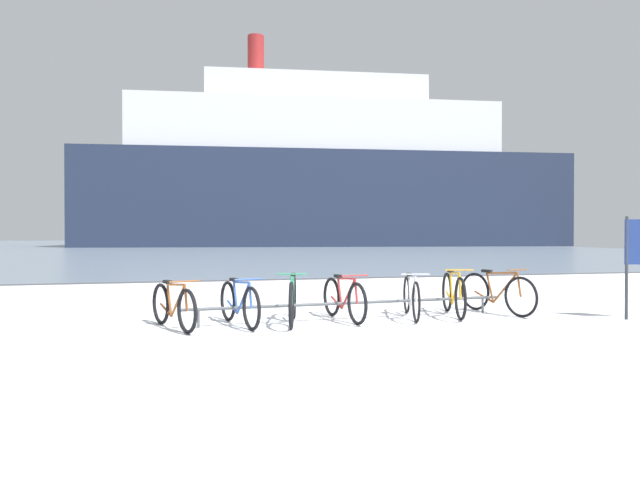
{
  "coord_description": "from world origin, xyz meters",
  "views": [
    {
      "loc": [
        -1.34,
        -6.84,
        1.43
      ],
      "look_at": [
        1.03,
        2.93,
        1.31
      ],
      "focal_mm": 30.77,
      "sensor_mm": 36.0,
      "label": 1
    }
  ],
  "objects_px": {
    "bicycle_3": "(344,299)",
    "ferry_ship": "(324,177)",
    "bicycle_0": "(173,306)",
    "bicycle_5": "(453,294)",
    "bicycle_4": "(411,297)",
    "bicycle_1": "(239,303)",
    "bicycle_6": "(497,293)",
    "bicycle_2": "(293,300)"
  },
  "relations": [
    {
      "from": "bicycle_2",
      "to": "bicycle_6",
      "type": "relative_size",
      "value": 1.0
    },
    {
      "from": "bicycle_0",
      "to": "bicycle_3",
      "type": "height_order",
      "value": "bicycle_3"
    },
    {
      "from": "bicycle_3",
      "to": "ferry_ship",
      "type": "xyz_separation_m",
      "value": [
        13.16,
        54.19,
        7.82
      ]
    },
    {
      "from": "bicycle_6",
      "to": "ferry_ship",
      "type": "distance_m",
      "value": 55.62
    },
    {
      "from": "bicycle_0",
      "to": "ferry_ship",
      "type": "distance_m",
      "value": 57.18
    },
    {
      "from": "bicycle_0",
      "to": "bicycle_6",
      "type": "bearing_deg",
      "value": 2.77
    },
    {
      "from": "bicycle_0",
      "to": "bicycle_2",
      "type": "relative_size",
      "value": 0.92
    },
    {
      "from": "bicycle_2",
      "to": "ferry_ship",
      "type": "distance_m",
      "value": 56.66
    },
    {
      "from": "bicycle_6",
      "to": "ferry_ship",
      "type": "height_order",
      "value": "ferry_ship"
    },
    {
      "from": "bicycle_5",
      "to": "bicycle_4",
      "type": "bearing_deg",
      "value": -178.1
    },
    {
      "from": "bicycle_1",
      "to": "bicycle_5",
      "type": "height_order",
      "value": "bicycle_5"
    },
    {
      "from": "bicycle_1",
      "to": "bicycle_4",
      "type": "bearing_deg",
      "value": 2.3
    },
    {
      "from": "bicycle_5",
      "to": "ferry_ship",
      "type": "xyz_separation_m",
      "value": [
        11.16,
        54.16,
        7.8
      ]
    },
    {
      "from": "bicycle_2",
      "to": "bicycle_6",
      "type": "xyz_separation_m",
      "value": [
        3.76,
        0.23,
        -0.0
      ]
    },
    {
      "from": "bicycle_5",
      "to": "bicycle_6",
      "type": "relative_size",
      "value": 1.01
    },
    {
      "from": "bicycle_0",
      "to": "bicycle_6",
      "type": "relative_size",
      "value": 0.92
    },
    {
      "from": "bicycle_0",
      "to": "ferry_ship",
      "type": "relative_size",
      "value": 0.03
    },
    {
      "from": "bicycle_2",
      "to": "bicycle_6",
      "type": "distance_m",
      "value": 3.77
    },
    {
      "from": "bicycle_4",
      "to": "ferry_ship",
      "type": "distance_m",
      "value": 56.04
    },
    {
      "from": "bicycle_4",
      "to": "bicycle_5",
      "type": "bearing_deg",
      "value": 1.9
    },
    {
      "from": "bicycle_0",
      "to": "bicycle_5",
      "type": "distance_m",
      "value": 4.71
    },
    {
      "from": "bicycle_1",
      "to": "ferry_ship",
      "type": "relative_size",
      "value": 0.03
    },
    {
      "from": "bicycle_4",
      "to": "bicycle_6",
      "type": "relative_size",
      "value": 0.99
    },
    {
      "from": "bicycle_1",
      "to": "bicycle_6",
      "type": "xyz_separation_m",
      "value": [
        4.61,
        0.21,
        0.02
      ]
    },
    {
      "from": "bicycle_3",
      "to": "bicycle_6",
      "type": "distance_m",
      "value": 2.88
    },
    {
      "from": "bicycle_4",
      "to": "ferry_ship",
      "type": "bearing_deg",
      "value": 77.55
    },
    {
      "from": "bicycle_2",
      "to": "bicycle_3",
      "type": "bearing_deg",
      "value": 9.13
    },
    {
      "from": "ferry_ship",
      "to": "bicycle_6",
      "type": "bearing_deg",
      "value": -100.76
    },
    {
      "from": "bicycle_4",
      "to": "ferry_ship",
      "type": "xyz_separation_m",
      "value": [
        11.96,
        54.19,
        7.82
      ]
    },
    {
      "from": "bicycle_4",
      "to": "bicycle_3",
      "type": "bearing_deg",
      "value": 179.96
    },
    {
      "from": "bicycle_1",
      "to": "bicycle_3",
      "type": "relative_size",
      "value": 0.98
    },
    {
      "from": "bicycle_2",
      "to": "bicycle_6",
      "type": "bearing_deg",
      "value": 3.49
    },
    {
      "from": "bicycle_3",
      "to": "bicycle_5",
      "type": "height_order",
      "value": "bicycle_5"
    },
    {
      "from": "bicycle_3",
      "to": "bicycle_5",
      "type": "xyz_separation_m",
      "value": [
        1.99,
        0.03,
        0.03
      ]
    },
    {
      "from": "bicycle_1",
      "to": "bicycle_0",
      "type": "bearing_deg",
      "value": -176.25
    },
    {
      "from": "bicycle_0",
      "to": "bicycle_5",
      "type": "xyz_separation_m",
      "value": [
        4.71,
        0.21,
        0.04
      ]
    },
    {
      "from": "bicycle_0",
      "to": "bicycle_5",
      "type": "height_order",
      "value": "bicycle_5"
    },
    {
      "from": "bicycle_1",
      "to": "bicycle_5",
      "type": "distance_m",
      "value": 3.72
    },
    {
      "from": "bicycle_5",
      "to": "bicycle_0",
      "type": "bearing_deg",
      "value": -177.46
    },
    {
      "from": "bicycle_3",
      "to": "bicycle_4",
      "type": "distance_m",
      "value": 1.19
    },
    {
      "from": "bicycle_3",
      "to": "ferry_ship",
      "type": "distance_m",
      "value": 56.31
    },
    {
      "from": "bicycle_3",
      "to": "bicycle_5",
      "type": "distance_m",
      "value": 1.99
    }
  ]
}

